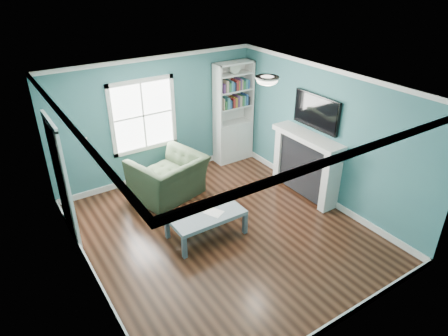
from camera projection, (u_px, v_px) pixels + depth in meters
floor at (223, 232)px, 7.00m from camera, size 5.00×5.00×0.00m
room_walls at (223, 150)px, 6.26m from camera, size 5.00×5.00×5.00m
trim at (223, 170)px, 6.42m from camera, size 4.50×5.00×2.60m
window at (143, 116)px, 8.02m from camera, size 1.40×0.06×1.50m
bookshelf at (233, 122)px, 9.13m from camera, size 0.90×0.35×2.31m
fireplace at (306, 165)px, 7.86m from camera, size 0.44×1.58×1.30m
tv at (316, 112)px, 7.41m from camera, size 0.06×1.10×0.65m
door at (61, 180)px, 6.46m from camera, size 0.12×0.98×2.17m
ceiling_fixture at (267, 80)px, 6.32m from camera, size 0.38×0.38×0.15m
light_switch at (85, 140)px, 7.55m from camera, size 0.08×0.01×0.12m
recliner at (168, 171)px, 7.80m from camera, size 1.48×1.16×1.14m
coffee_table at (206, 216)px, 6.74m from camera, size 1.25×0.68×0.46m
paper_sheet at (214, 212)px, 6.73m from camera, size 0.34×0.37×0.00m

